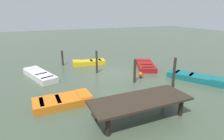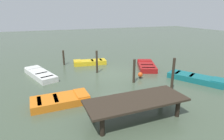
{
  "view_description": "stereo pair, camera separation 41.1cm",
  "coord_description": "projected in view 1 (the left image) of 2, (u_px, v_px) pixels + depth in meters",
  "views": [
    {
      "loc": [
        5.66,
        12.93,
        4.78
      ],
      "look_at": [
        0.0,
        0.0,
        0.35
      ],
      "focal_mm": 29.99,
      "sensor_mm": 36.0,
      "label": 1
    },
    {
      "loc": [
        5.28,
        13.08,
        4.78
      ],
      "look_at": [
        0.0,
        0.0,
        0.35
      ],
      "focal_mm": 29.99,
      "sensor_mm": 36.0,
      "label": 2
    }
  ],
  "objects": [
    {
      "name": "ground_plane",
      "position": [
        112.0,
        74.0,
        14.89
      ],
      "size": [
        80.0,
        80.0,
        0.0
      ],
      "primitive_type": "plane",
      "color": "#475642"
    },
    {
      "name": "dock_segment",
      "position": [
        140.0,
        101.0,
        8.58
      ],
      "size": [
        4.73,
        1.84,
        0.95
      ],
      "rotation": [
        0.0,
        0.0,
        0.01
      ],
      "color": "#33281E",
      "rests_on": "ground_plane"
    },
    {
      "name": "rowboat_teal",
      "position": [
        196.0,
        77.0,
        13.52
      ],
      "size": [
        2.91,
        3.91,
        0.46
      ],
      "rotation": [
        0.0,
        0.0,
        2.07
      ],
      "color": "#14666B",
      "rests_on": "ground_plane"
    },
    {
      "name": "rowboat_red",
      "position": [
        146.0,
        66.0,
        16.48
      ],
      "size": [
        2.5,
        3.38,
        0.46
      ],
      "rotation": [
        0.0,
        0.0,
        4.3
      ],
      "color": "maroon",
      "rests_on": "ground_plane"
    },
    {
      "name": "rowboat_white",
      "position": [
        40.0,
        75.0,
        14.07
      ],
      "size": [
        2.34,
        3.97,
        0.46
      ],
      "rotation": [
        0.0,
        0.0,
        5.05
      ],
      "color": "silver",
      "rests_on": "ground_plane"
    },
    {
      "name": "rowboat_yellow",
      "position": [
        89.0,
        62.0,
        17.51
      ],
      "size": [
        3.09,
        1.41,
        0.46
      ],
      "rotation": [
        0.0,
        0.0,
        6.16
      ],
      "color": "gold",
      "rests_on": "ground_plane"
    },
    {
      "name": "rowboat_orange",
      "position": [
        63.0,
        101.0,
        9.99
      ],
      "size": [
        3.04,
        1.51,
        0.46
      ],
      "rotation": [
        0.0,
        0.0,
        3.17
      ],
      "color": "orange",
      "rests_on": "ground_plane"
    },
    {
      "name": "mooring_piling_near_right",
      "position": [
        174.0,
        75.0,
        11.49
      ],
      "size": [
        0.16,
        0.16,
        2.14
      ],
      "primitive_type": "cylinder",
      "color": "#33281E",
      "rests_on": "ground_plane"
    },
    {
      "name": "mooring_piling_mid_right",
      "position": [
        135.0,
        71.0,
        12.96
      ],
      "size": [
        0.18,
        0.18,
        1.68
      ],
      "primitive_type": "cylinder",
      "color": "#33281E",
      "rests_on": "ground_plane"
    },
    {
      "name": "mooring_piling_far_right",
      "position": [
        97.0,
        62.0,
        14.98
      ],
      "size": [
        0.17,
        0.17,
        1.82
      ],
      "primitive_type": "cylinder",
      "color": "#33281E",
      "rests_on": "ground_plane"
    },
    {
      "name": "mooring_piling_near_left",
      "position": [
        62.0,
        58.0,
        17.2
      ],
      "size": [
        0.17,
        0.17,
        1.37
      ],
      "primitive_type": "cylinder",
      "color": "#33281E",
      "rests_on": "ground_plane"
    },
    {
      "name": "marker_buoy",
      "position": [
        141.0,
        75.0,
        13.93
      ],
      "size": [
        0.36,
        0.36,
        0.48
      ],
      "color": "#262626",
      "rests_on": "ground_plane"
    }
  ]
}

